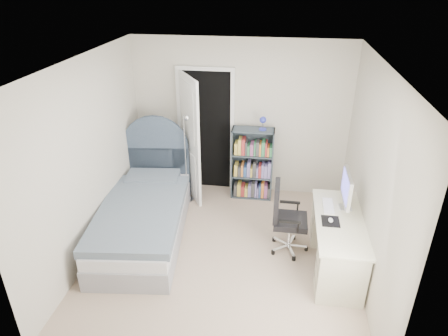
# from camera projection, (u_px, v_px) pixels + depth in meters

# --- Properties ---
(room_shell) EXTENTS (3.50, 3.70, 2.60)m
(room_shell) POSITION_uv_depth(u_px,v_px,m) (224.00, 169.00, 4.74)
(room_shell) COLOR gray
(room_shell) RESTS_ON ground
(door) EXTENTS (0.92, 0.72, 2.06)m
(door) POSITION_uv_depth(u_px,v_px,m) (196.00, 135.00, 6.29)
(door) COLOR black
(door) RESTS_ON ground
(bed) EXTENTS (1.30, 2.37, 1.40)m
(bed) POSITION_uv_depth(u_px,v_px,m) (145.00, 214.00, 5.57)
(bed) COLOR gray
(bed) RESTS_ON ground
(nightstand) EXTENTS (0.41, 0.41, 0.60)m
(nightstand) POSITION_uv_depth(u_px,v_px,m) (159.00, 167.00, 6.70)
(nightstand) COLOR #D2C181
(nightstand) RESTS_ON ground
(floor_lamp) EXTENTS (0.21, 0.21, 1.48)m
(floor_lamp) POSITION_uv_depth(u_px,v_px,m) (187.00, 167.00, 6.22)
(floor_lamp) COLOR silver
(floor_lamp) RESTS_ON ground
(bookcase) EXTENTS (0.66, 0.28, 1.40)m
(bookcase) POSITION_uv_depth(u_px,v_px,m) (253.00, 166.00, 6.39)
(bookcase) COLOR #38454D
(bookcase) RESTS_ON ground
(desk) EXTENTS (0.57, 1.43, 1.18)m
(desk) POSITION_uv_depth(u_px,v_px,m) (337.00, 241.00, 4.91)
(desk) COLOR beige
(desk) RESTS_ON ground
(office_chair) EXTENTS (0.49, 0.51, 0.98)m
(office_chair) POSITION_uv_depth(u_px,v_px,m) (285.00, 215.00, 5.15)
(office_chair) COLOR silver
(office_chair) RESTS_ON ground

